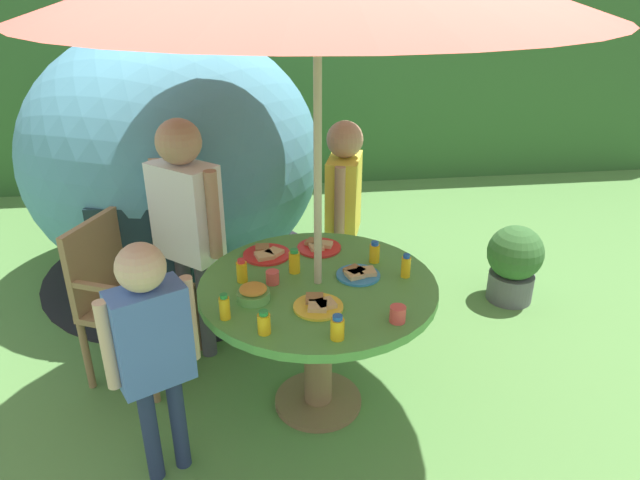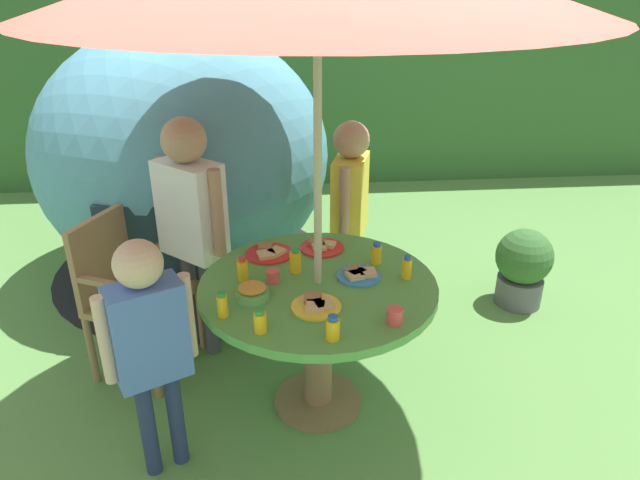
{
  "view_description": "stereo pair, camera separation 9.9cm",
  "coord_description": "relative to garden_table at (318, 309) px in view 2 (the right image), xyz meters",
  "views": [
    {
      "loc": [
        -0.29,
        -2.37,
        2.09
      ],
      "look_at": [
        0.01,
        -0.01,
        0.95
      ],
      "focal_mm": 32.49,
      "sensor_mm": 36.0,
      "label": 1
    },
    {
      "loc": [
        -0.19,
        -2.38,
        2.09
      ],
      "look_at": [
        0.01,
        -0.01,
        0.95
      ],
      "focal_mm": 32.49,
      "sensor_mm": 36.0,
      "label": 2
    }
  ],
  "objects": [
    {
      "name": "plate_front_edge",
      "position": [
        0.2,
        0.04,
        0.16
      ],
      "size": [
        0.21,
        0.21,
        0.03
      ],
      "color": "#338CD8",
      "rests_on": "garden_table"
    },
    {
      "name": "child_in_blue_shirt",
      "position": [
        -0.72,
        -0.36,
        0.15
      ],
      "size": [
        0.36,
        0.28,
        1.15
      ],
      "rotation": [
        0.0,
        0.0,
        0.46
      ],
      "color": "navy",
      "rests_on": "ground_plane"
    },
    {
      "name": "juice_bottle_center_back",
      "position": [
        0.43,
        0.01,
        0.2
      ],
      "size": [
        0.05,
        0.05,
        0.12
      ],
      "color": "yellow",
      "rests_on": "garden_table"
    },
    {
      "name": "juice_bottle_spot_a",
      "position": [
        -0.1,
        0.12,
        0.2
      ],
      "size": [
        0.06,
        0.06,
        0.12
      ],
      "color": "yellow",
      "rests_on": "garden_table"
    },
    {
      "name": "cup_near",
      "position": [
        0.29,
        -0.37,
        0.18
      ],
      "size": [
        0.07,
        0.07,
        0.07
      ],
      "primitive_type": "cylinder",
      "color": "#E04C47",
      "rests_on": "garden_table"
    },
    {
      "name": "juice_bottle_far_right",
      "position": [
        0.31,
        0.18,
        0.2
      ],
      "size": [
        0.05,
        0.05,
        0.11
      ],
      "color": "yellow",
      "rests_on": "garden_table"
    },
    {
      "name": "juice_bottle_near_right",
      "position": [
        0.02,
        -0.46,
        0.2
      ],
      "size": [
        0.06,
        0.06,
        0.11
      ],
      "color": "yellow",
      "rests_on": "garden_table"
    },
    {
      "name": "garden_table",
      "position": [
        0.0,
        0.0,
        0.0
      ],
      "size": [
        1.13,
        1.13,
        0.73
      ],
      "color": "brown",
      "rests_on": "ground_plane"
    },
    {
      "name": "juice_bottle_mid_left",
      "position": [
        -0.27,
        -0.39,
        0.19
      ],
      "size": [
        0.05,
        0.05,
        0.11
      ],
      "color": "yellow",
      "rests_on": "garden_table"
    },
    {
      "name": "cup_far",
      "position": [
        -0.21,
        0.02,
        0.18
      ],
      "size": [
        0.06,
        0.06,
        0.06
      ],
      "primitive_type": "cylinder",
      "color": "#E04C47",
      "rests_on": "garden_table"
    },
    {
      "name": "dome_tent",
      "position": [
        -0.81,
        1.61,
        0.3
      ],
      "size": [
        2.29,
        2.29,
        1.77
      ],
      "rotation": [
        0.0,
        0.0,
        -0.12
      ],
      "color": "teal",
      "rests_on": "ground_plane"
    },
    {
      "name": "plate_mid_right",
      "position": [
        -0.23,
        0.31,
        0.16
      ],
      "size": [
        0.25,
        0.25,
        0.03
      ],
      "color": "red",
      "rests_on": "garden_table"
    },
    {
      "name": "plate_center_front",
      "position": [
        0.05,
        0.36,
        0.16
      ],
      "size": [
        0.23,
        0.23,
        0.03
      ],
      "color": "red",
      "rests_on": "garden_table"
    },
    {
      "name": "child_in_yellow_shirt",
      "position": [
        0.27,
        0.88,
        0.24
      ],
      "size": [
        0.27,
        0.42,
        1.28
      ],
      "rotation": [
        0.0,
        0.0,
        -1.87
      ],
      "color": "#3F3F47",
      "rests_on": "ground_plane"
    },
    {
      "name": "snack_bowl",
      "position": [
        -0.31,
        -0.12,
        0.18
      ],
      "size": [
        0.15,
        0.15,
        0.07
      ],
      "color": "#66B259",
      "rests_on": "garden_table"
    },
    {
      "name": "juice_bottle_back_edge",
      "position": [
        -0.43,
        -0.26,
        0.2
      ],
      "size": [
        0.05,
        0.05,
        0.12
      ],
      "color": "yellow",
      "rests_on": "garden_table"
    },
    {
      "name": "hedge_backdrop",
      "position": [
        0.0,
        3.72,
        0.48
      ],
      "size": [
        9.0,
        0.7,
        2.11
      ],
      "primitive_type": "cube",
      "color": "#33602D",
      "rests_on": "ground_plane"
    },
    {
      "name": "potted_plant",
      "position": [
        1.44,
        0.88,
        -0.29
      ],
      "size": [
        0.37,
        0.37,
        0.54
      ],
      "color": "#595960",
      "rests_on": "ground_plane"
    },
    {
      "name": "juice_bottle_far_left",
      "position": [
        -0.36,
        0.06,
        0.2
      ],
      "size": [
        0.05,
        0.05,
        0.12
      ],
      "color": "yellow",
      "rests_on": "garden_table"
    },
    {
      "name": "plate_near_left",
      "position": [
        -0.02,
        -0.22,
        0.16
      ],
      "size": [
        0.22,
        0.22,
        0.03
      ],
      "color": "yellow",
      "rests_on": "garden_table"
    },
    {
      "name": "wooden_chair",
      "position": [
        -1.01,
        0.45,
        -0.07
      ],
      "size": [
        0.61,
        0.65,
        0.9
      ],
      "rotation": [
        0.0,
        0.0,
        1.15
      ],
      "color": "#93704C",
      "rests_on": "ground_plane"
    },
    {
      "name": "ground_plane",
      "position": [
        0.0,
        0.0,
        -0.59
      ],
      "size": [
        10.0,
        10.0,
        0.02
      ],
      "primitive_type": "cube",
      "color": "#548442"
    },
    {
      "name": "child_in_white_shirt",
      "position": [
        -0.64,
        0.56,
        0.31
      ],
      "size": [
        0.41,
        0.39,
        1.4
      ],
      "rotation": [
        0.0,
        0.0,
        -0.71
      ],
      "color": "#3F3F47",
      "rests_on": "ground_plane"
    }
  ]
}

